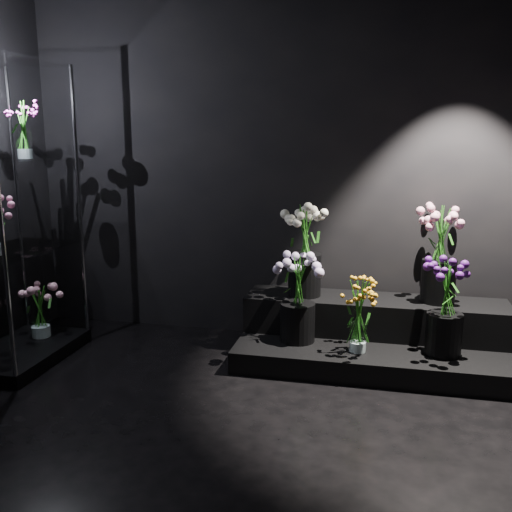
% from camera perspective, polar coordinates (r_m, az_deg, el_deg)
% --- Properties ---
extents(floor, '(4.00, 4.00, 0.00)m').
position_cam_1_polar(floor, '(3.20, -6.57, -19.41)').
color(floor, black).
rests_on(floor, ground).
extents(wall_back, '(4.00, 0.00, 4.00)m').
position_cam_1_polar(wall_back, '(4.67, 1.19, 8.74)').
color(wall_back, black).
rests_on(wall_back, floor).
extents(display_riser, '(1.98, 0.88, 0.44)m').
position_cam_1_polar(display_riser, '(4.43, 11.63, -7.82)').
color(display_riser, black).
rests_on(display_riser, floor).
extents(display_case, '(0.60, 0.99, 2.18)m').
position_cam_1_polar(display_case, '(4.47, -23.32, 3.65)').
color(display_case, black).
rests_on(display_case, floor).
extents(bouquet_orange_bells, '(0.31, 0.31, 0.52)m').
position_cam_1_polar(bouquet_orange_bells, '(4.06, 10.24, -5.85)').
color(bouquet_orange_bells, white).
rests_on(bouquet_orange_bells, display_riser).
extents(bouquet_lilac, '(0.40, 0.40, 0.67)m').
position_cam_1_polar(bouquet_lilac, '(4.19, 4.23, -3.57)').
color(bouquet_lilac, black).
rests_on(bouquet_lilac, display_riser).
extents(bouquet_purple, '(0.38, 0.38, 0.69)m').
position_cam_1_polar(bouquet_purple, '(4.14, 18.45, -4.60)').
color(bouquet_purple, black).
rests_on(bouquet_purple, display_riser).
extents(bouquet_cream_roses, '(0.45, 0.45, 0.71)m').
position_cam_1_polar(bouquet_cream_roses, '(4.39, 4.93, 1.24)').
color(bouquet_cream_roses, black).
rests_on(bouquet_cream_roses, display_riser).
extents(bouquet_pink_roses, '(0.46, 0.46, 0.72)m').
position_cam_1_polar(bouquet_pink_roses, '(4.41, 17.96, 0.63)').
color(bouquet_pink_roses, black).
rests_on(bouquet_pink_roses, display_riser).
extents(bouquet_case_magenta, '(0.29, 0.29, 0.41)m').
position_cam_1_polar(bouquet_case_magenta, '(4.52, -22.27, 11.66)').
color(bouquet_case_magenta, white).
rests_on(bouquet_case_magenta, display_case).
extents(bouquet_case_base_pink, '(0.37, 0.37, 0.42)m').
position_cam_1_polar(bouquet_case_base_pink, '(4.80, -20.85, -5.04)').
color(bouquet_case_base_pink, white).
rests_on(bouquet_case_base_pink, display_case).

